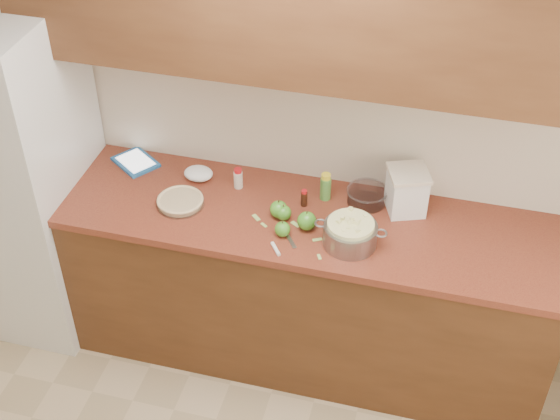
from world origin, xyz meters
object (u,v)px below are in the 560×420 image
(pie, at_px, (180,201))
(flour_canister, at_px, (407,191))
(tablet, at_px, (136,162))
(colander, at_px, (350,234))

(pie, distance_m, flour_canister, 1.08)
(pie, height_order, flour_canister, flour_canister)
(flour_canister, distance_m, tablet, 1.40)
(colander, bearing_deg, flour_canister, 56.05)
(colander, distance_m, flour_canister, 0.38)
(pie, bearing_deg, tablet, 142.53)
(colander, relative_size, flour_canister, 1.42)
(pie, height_order, colander, colander)
(pie, height_order, tablet, pie)
(colander, height_order, flour_canister, flour_canister)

